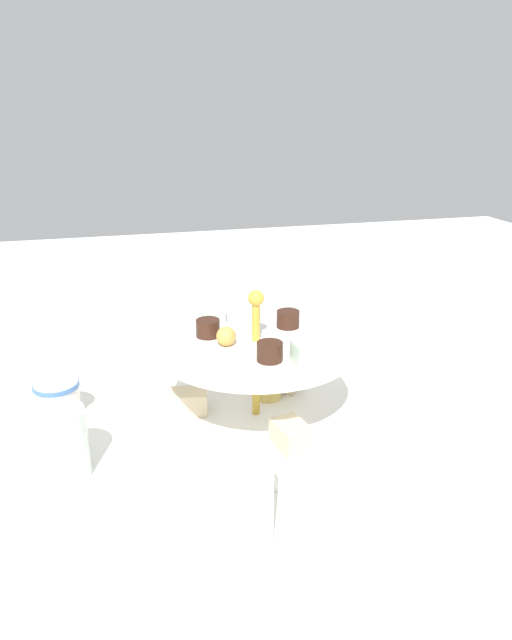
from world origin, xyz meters
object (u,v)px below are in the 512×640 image
at_px(tiered_serving_stand, 256,385).
at_px(butter_knife_left, 495,442).
at_px(teacup_with_saucer, 58,400).
at_px(butter_knife_right, 136,351).
at_px(water_glass_mid_back, 241,496).
at_px(water_glass_short_left, 58,444).
at_px(water_glass_tall_right, 309,311).

xyz_separation_m(tiered_serving_stand, butter_knife_left, (-0.13, -0.27, -0.05)).
bearing_deg(teacup_with_saucer, butter_knife_left, -111.25).
height_order(butter_knife_right, water_glass_mid_back, water_glass_mid_back).
bearing_deg(water_glass_short_left, tiered_serving_stand, -75.30).
height_order(water_glass_short_left, teacup_with_saucer, water_glass_short_left).
distance_m(water_glass_tall_right, teacup_with_saucer, 0.41).
relative_size(water_glass_tall_right, water_glass_short_left, 1.69).
bearing_deg(water_glass_short_left, water_glass_tall_right, -55.32).
distance_m(water_glass_tall_right, water_glass_mid_back, 0.46).
relative_size(water_glass_tall_right, water_glass_mid_back, 1.34).
distance_m(tiered_serving_stand, water_glass_tall_right, 0.25).
bearing_deg(tiered_serving_stand, butter_knife_left, -115.53).
bearing_deg(teacup_with_saucer, water_glass_mid_back, -147.71).
xyz_separation_m(water_glass_short_left, water_glass_mid_back, (-0.15, -0.17, 0.01)).
xyz_separation_m(water_glass_tall_right, teacup_with_saucer, (-0.13, 0.39, -0.04)).
xyz_separation_m(water_glass_short_left, teacup_with_saucer, (0.14, 0.01, -0.02)).
bearing_deg(water_glass_tall_right, tiered_serving_stand, 144.69).
height_order(tiered_serving_stand, teacup_with_saucer, tiered_serving_stand).
bearing_deg(butter_knife_right, teacup_with_saucer, 35.51).
xyz_separation_m(teacup_with_saucer, water_glass_mid_back, (-0.28, -0.18, 0.03)).
bearing_deg(butter_knife_left, tiered_serving_stand, 95.26).
distance_m(water_glass_tall_right, water_glass_short_left, 0.47).
distance_m(tiered_serving_stand, water_glass_mid_back, 0.22).
relative_size(butter_knife_left, water_glass_mid_back, 1.66).
bearing_deg(teacup_with_saucer, water_glass_tall_right, -71.83).
relative_size(tiered_serving_stand, water_glass_tall_right, 2.20).
bearing_deg(water_glass_short_left, water_glass_mid_back, -131.22).
relative_size(water_glass_tall_right, butter_knife_left, 0.81).
height_order(teacup_with_saucer, butter_knife_left, teacup_with_saucer).
xyz_separation_m(tiered_serving_stand, butter_knife_right, (0.26, 0.14, -0.05)).
xyz_separation_m(tiered_serving_stand, water_glass_short_left, (-0.06, 0.24, -0.01)).
relative_size(water_glass_short_left, butter_knife_left, 0.48).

